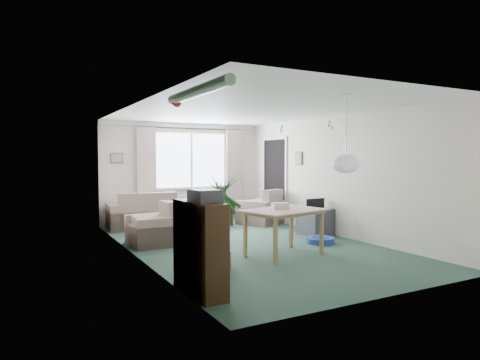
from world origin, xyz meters
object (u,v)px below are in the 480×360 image
coffee_table (211,217)px  houseplant (222,222)px  dining_table (284,233)px  tv_cube (315,221)px  pet_bed (320,240)px  armchair_corner (261,206)px  armchair_left (153,224)px  sofa (145,210)px  bookshelf (200,248)px

coffee_table → houseplant: 3.75m
coffee_table → houseplant: houseplant is taller
dining_table → tv_cube: (1.61, 1.25, -0.09)m
houseplant → pet_bed: (2.35, 0.74, -0.61)m
armchair_corner → houseplant: 4.14m
armchair_left → tv_cube: 3.25m
sofa → armchair_left: bearing=82.1°
sofa → armchair_corner: armchair_corner is taller
sofa → armchair_corner: size_ratio=1.75×
armchair_left → bookshelf: bearing=-7.6°
armchair_left → coffee_table: (1.79, 1.41, -0.17)m
houseplant → dining_table: size_ratio=1.14×
armchair_left → pet_bed: (2.74, -1.30, -0.33)m
sofa → houseplant: 3.99m
dining_table → armchair_corner: bearing=65.3°
sofa → tv_cube: (2.80, -2.51, -0.13)m
armchair_corner → dining_table: 3.31m
sofa → tv_cube: size_ratio=2.72×
armchair_left → bookshelf: (-0.34, -2.97, 0.15)m
armchair_left → pet_bed: armchair_left is taller
dining_table → pet_bed: dining_table is taller
armchair_corner → sofa: bearing=-39.5°
dining_table → pet_bed: 1.29m
sofa → pet_bed: size_ratio=3.13×
coffee_table → pet_bed: (0.95, -2.71, -0.16)m
pet_bed → armchair_left: bearing=154.7°
armchair_corner → pet_bed: armchair_corner is taller
armchair_corner → bookshelf: (-3.32, -4.16, 0.12)m
armchair_left → tv_cube: (3.20, -0.57, -0.11)m
sofa → bookshelf: bearing=85.2°
armchair_corner → pet_bed: 2.52m
armchair_left → houseplant: houseplant is taller
pet_bed → bookshelf: bearing=-151.5°
sofa → coffee_table: sofa is taller
bookshelf → tv_cube: 4.29m
coffee_table → dining_table: size_ratio=0.82×
houseplant → dining_table: (1.21, 0.22, -0.30)m
sofa → houseplant: size_ratio=1.22×
armchair_corner → tv_cube: bearing=74.1°
houseplant → pet_bed: bearing=17.5°
armchair_left → houseplant: 2.09m
armchair_left → houseplant: bearing=9.8°
houseplant → tv_cube: size_ratio=2.23×
bookshelf → houseplant: (0.73, 0.93, 0.12)m
pet_bed → dining_table: bearing=-155.7°
dining_table → armchair_left: bearing=131.3°
dining_table → bookshelf: bearing=-149.1°
houseplant → pet_bed: size_ratio=2.57×
coffee_table → sofa: bearing=159.0°
armchair_corner → houseplant: bearing=28.1°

